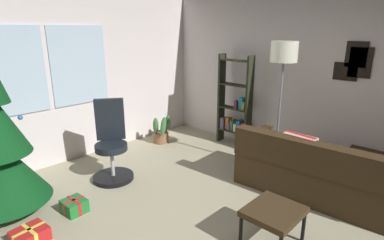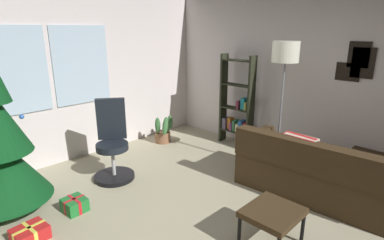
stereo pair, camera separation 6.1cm
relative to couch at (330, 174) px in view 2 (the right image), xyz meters
name	(u,v)px [view 2 (the right image)]	position (x,y,z in m)	size (l,w,h in m)	color
ground_plane	(222,239)	(-1.59, 0.45, -0.34)	(4.86, 5.97, 0.10)	tan
wall_back_with_windows	(72,74)	(-1.61, 3.48, 1.07)	(4.86, 0.12, 2.72)	silver
wall_right_with_frames	(333,78)	(0.89, 0.45, 1.07)	(0.12, 5.97, 2.72)	silver
couch	(330,174)	(0.00, 0.00, 0.00)	(1.59, 2.02, 0.81)	#392917
footstool	(273,214)	(-1.36, 0.03, 0.04)	(0.53, 0.48, 0.39)	#392917
gift_box_red	(30,234)	(-3.00, 1.79, -0.22)	(0.34, 0.29, 0.15)	red
gift_box_green	(75,205)	(-2.44, 1.96, -0.22)	(0.25, 0.26, 0.16)	#1E722D
office_chair	(113,148)	(-1.64, 2.39, 0.15)	(0.58, 0.59, 1.12)	black
bookshelf	(237,107)	(0.62, 1.93, 0.42)	(0.18, 0.64, 1.62)	black
floor_lamp	(285,62)	(0.18, 0.85, 1.32)	(0.36, 0.36, 1.88)	slate
potted_plant	(164,132)	(-0.24, 2.94, -0.09)	(0.48, 0.39, 0.55)	brown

